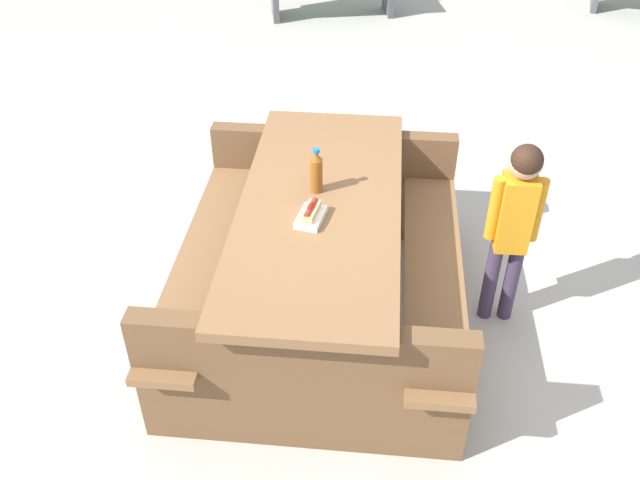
{
  "coord_description": "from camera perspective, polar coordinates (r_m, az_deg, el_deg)",
  "views": [
    {
      "loc": [
        2.63,
        0.52,
        2.6
      ],
      "look_at": [
        0.0,
        0.0,
        0.52
      ],
      "focal_mm": 38.83,
      "sensor_mm": 36.0,
      "label": 1
    }
  ],
  "objects": [
    {
      "name": "ground_plane",
      "position": [
        3.73,
        0.0,
        -6.39
      ],
      "size": [
        30.0,
        30.0,
        0.0
      ],
      "primitive_type": "plane",
      "color": "#B7B2A8",
      "rests_on": "ground"
    },
    {
      "name": "picnic_table",
      "position": [
        3.44,
        0.0,
        -1.06
      ],
      "size": [
        1.93,
        1.57,
        0.75
      ],
      "color": "brown",
      "rests_on": "ground"
    },
    {
      "name": "soda_bottle",
      "position": [
        3.28,
        -0.31,
        5.65
      ],
      "size": [
        0.06,
        0.06,
        0.23
      ],
      "color": "brown",
      "rests_on": "picnic_table"
    },
    {
      "name": "hotdog_tray",
      "position": [
        3.12,
        -0.76,
        2.12
      ],
      "size": [
        0.19,
        0.13,
        0.08
      ],
      "color": "white",
      "rests_on": "picnic_table"
    },
    {
      "name": "child_in_coat",
      "position": [
        3.45,
        15.77,
        2.11
      ],
      "size": [
        0.17,
        0.26,
        1.05
      ],
      "color": "#3F334C",
      "rests_on": "ground"
    }
  ]
}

